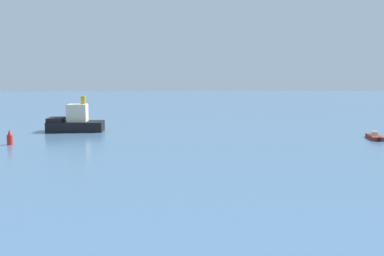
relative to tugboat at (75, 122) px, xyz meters
The scene contains 3 objects.
tugboat is the anchor object (origin of this frame).
fishing_skiff 42.80m from the tugboat, 13.07° to the right, with size 2.22×4.83×1.00m.
channel_buoy_red 13.96m from the tugboat, 111.72° to the right, with size 0.70×0.70×1.90m.
Camera 1 is at (1.22, -16.31, 8.83)m, focal length 43.35 mm.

